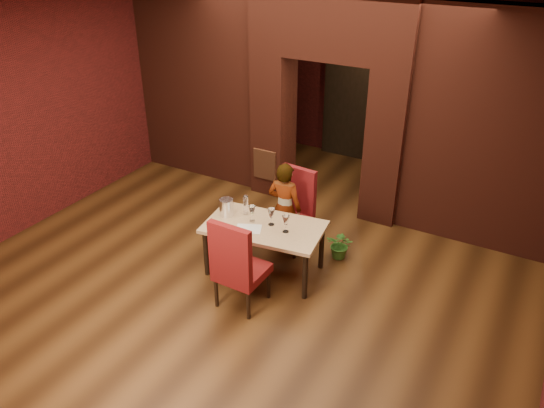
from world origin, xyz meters
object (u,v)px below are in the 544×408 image
Objects in this scene: potted_plant at (341,245)px; water_bottle at (246,205)px; wine_glass_b at (271,217)px; chair_near at (242,261)px; person_seated at (285,208)px; wine_bucket at (227,207)px; dining_table at (264,249)px; chair_far at (290,211)px; wine_glass_a at (252,214)px; wine_glass_c at (286,224)px.

water_bottle is at bearing -150.09° from potted_plant.
wine_glass_b is 0.83× the size of water_bottle.
wine_glass_b is (-0.02, 0.74, 0.22)m from chair_near.
person_seated is 5.79× the size of wine_bucket.
dining_table is 1.08m from potted_plant.
person_seated is (-0.11, 1.25, 0.07)m from chair_near.
wine_bucket is 0.25m from water_bottle.
chair_far is 0.14m from person_seated.
wine_glass_b is (0.06, -0.63, 0.24)m from chair_far.
dining_table is at bearing 0.70° from wine_bucket.
chair_far is 5.10× the size of wine_glass_a.
wine_glass_a is 1.33m from potted_plant.
potted_plant is at bearing 38.23° from dining_table.
chair_far is at bearing 81.27° from dining_table.
water_bottle is (0.20, 0.15, 0.02)m from wine_bucket.
wine_glass_b is 0.43m from water_bottle.
person_seated is 5.92× the size of wine_glass_a.
water_bottle reaches higher than wine_glass_c.
water_bottle is at bearing -60.21° from chair_near.
chair_far is 0.82m from potted_plant.
person_seated reaches higher than wine_glass_a.
person_seated is at bearing -83.81° from chair_near.
dining_table is 0.72m from chair_far.
wine_glass_c is at bearing -106.49° from chair_near.
chair_near is 1.63m from potted_plant.
water_bottle reaches higher than dining_table.
wine_glass_c is 0.56× the size of potted_plant.
chair_near is at bearing -114.16° from potted_plant.
chair_far reaches higher than wine_bucket.
wine_glass_c is at bearing -61.53° from chair_far.
water_bottle is at bearing 36.63° from wine_bucket.
wine_glass_b is (0.07, 0.06, 0.46)m from dining_table.
wine_bucket is (-0.86, -0.01, 0.00)m from wine_glass_c.
wine_glass_a is 0.37m from wine_bucket.
water_bottle reaches higher than potted_plant.
chair_far is at bearing -173.53° from potted_plant.
person_seated is at bearing 99.64° from wine_glass_b.
wine_bucket is (-0.37, -0.02, 0.00)m from wine_glass_a.
dining_table reaches higher than potted_plant.
chair_near is at bearing -81.33° from chair_far.
wine_bucket is at bearing -143.37° from water_bottle.
person_seated reaches higher than potted_plant.
wine_glass_c is at bearing -119.43° from potted_plant.
potted_plant is (1.29, 0.78, -0.60)m from wine_bucket.
wine_glass_b and wine_bucket have the same top height.
chair_far is at bearing 56.33° from water_bottle.
wine_glass_a is 0.98× the size of wine_glass_b.
water_bottle is at bearing 169.29° from wine_glass_b.
chair_near is at bearing -88.13° from wine_glass_b.
person_seated is 5.79× the size of wine_glass_b.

